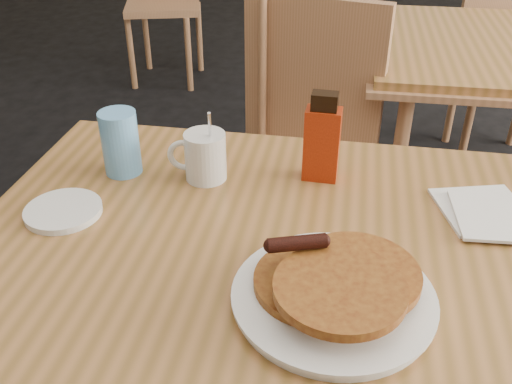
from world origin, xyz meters
TOP-DOWN VIEW (x-y plane):
  - main_table at (0.05, -0.03)m, footprint 1.23×0.88m
  - chair_main_far at (0.06, 0.73)m, footprint 0.53×0.54m
  - chair_neighbor_far at (0.92, 1.81)m, footprint 0.40×0.41m
  - pancake_plate at (0.10, -0.17)m, footprint 0.29×0.29m
  - coffee_mug at (-0.14, 0.16)m, footprint 0.11×0.08m
  - syrup_bottle at (0.08, 0.18)m, footprint 0.07×0.05m
  - napkin_stack at (0.39, 0.08)m, footprint 0.18×0.19m
  - blue_tumbler at (-0.31, 0.17)m, footprint 0.08×0.08m
  - side_saucer at (-0.37, 0.01)m, footprint 0.15×0.15m

SIDE VIEW (x-z plane):
  - chair_neighbor_far at x=0.92m, z-range 0.08..0.95m
  - chair_main_far at x=0.06m, z-range 0.09..1.04m
  - main_table at x=0.05m, z-range 0.33..1.08m
  - napkin_stack at x=0.39m, z-range 0.75..0.76m
  - side_saucer at x=-0.37m, z-range 0.75..0.76m
  - pancake_plate at x=0.10m, z-range 0.73..0.82m
  - coffee_mug at x=-0.14m, z-range 0.72..0.88m
  - blue_tumbler at x=-0.31m, z-range 0.75..0.88m
  - syrup_bottle at x=0.08m, z-range 0.74..0.92m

